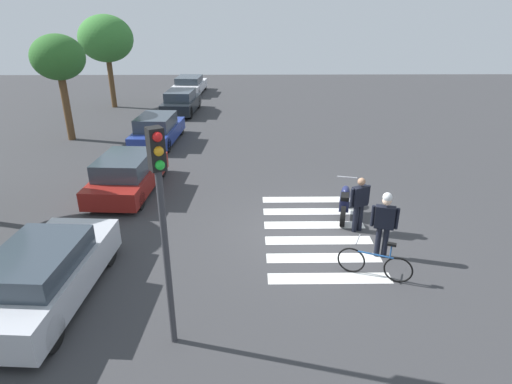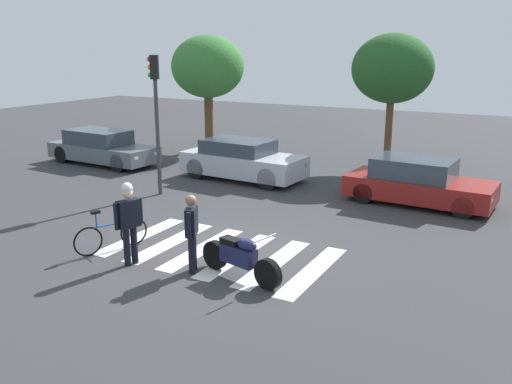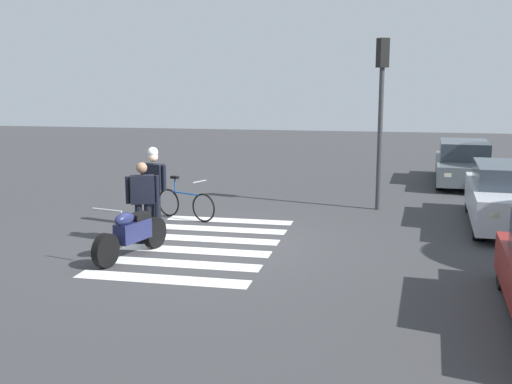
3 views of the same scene
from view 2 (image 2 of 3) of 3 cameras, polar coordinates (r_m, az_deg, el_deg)
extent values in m
plane|color=#38383A|center=(12.22, -3.87, -6.35)|extent=(60.00, 60.00, 0.00)
cylinder|color=black|center=(10.32, 1.26, -8.64)|extent=(0.62, 0.28, 0.60)
cylinder|color=black|center=(11.26, -4.33, -6.61)|extent=(0.62, 0.28, 0.60)
cube|color=#1E234C|center=(10.74, -1.86, -6.63)|extent=(0.84, 0.47, 0.36)
ellipsoid|color=#1E234C|center=(10.49, -0.97, -5.58)|extent=(0.52, 0.35, 0.24)
cube|color=black|center=(10.79, -2.64, -5.18)|extent=(0.49, 0.34, 0.12)
cylinder|color=#A5A5AD|center=(10.11, 0.94, -4.88)|extent=(0.19, 0.61, 0.04)
torus|color=black|center=(12.82, -12.74, -4.08)|extent=(0.30, 0.63, 0.67)
torus|color=black|center=(12.42, -17.26, -5.01)|extent=(0.30, 0.63, 0.67)
cylinder|color=#1E4C8C|center=(12.52, -15.05, -3.33)|extent=(0.37, 0.79, 0.04)
cylinder|color=#1E4C8C|center=(12.35, -16.48, -2.86)|extent=(0.04, 0.04, 0.34)
cube|color=black|center=(12.30, -16.54, -2.06)|extent=(0.17, 0.22, 0.06)
cylinder|color=#99999E|center=(12.59, -13.34, -1.59)|extent=(0.43, 0.21, 0.03)
cylinder|color=black|center=(11.20, -6.62, -6.25)|extent=(0.14, 0.14, 0.80)
cylinder|color=black|center=(11.03, -6.78, -6.59)|extent=(0.14, 0.14, 0.80)
cube|color=black|center=(10.88, -6.81, -3.06)|extent=(0.38, 0.51, 0.57)
sphere|color=#8C664C|center=(10.76, -6.88, -0.88)|extent=(0.22, 0.22, 0.22)
cylinder|color=black|center=(11.15, -6.56, -2.61)|extent=(0.09, 0.09, 0.54)
cylinder|color=black|center=(10.62, -7.07, -3.54)|extent=(0.09, 0.09, 0.54)
cylinder|color=black|center=(11.65, -13.44, -5.64)|extent=(0.14, 0.14, 0.83)
cylinder|color=black|center=(11.74, -12.70, -5.44)|extent=(0.14, 0.14, 0.83)
cube|color=black|center=(11.47, -13.28, -2.23)|extent=(0.33, 0.52, 0.59)
sphere|color=beige|center=(11.35, -13.41, -0.09)|extent=(0.22, 0.22, 0.22)
cylinder|color=black|center=(11.33, -14.52, -2.53)|extent=(0.09, 0.09, 0.56)
cylinder|color=black|center=(11.62, -12.06, -1.94)|extent=(0.09, 0.09, 0.56)
sphere|color=white|center=(11.33, -13.44, 0.41)|extent=(0.24, 0.24, 0.24)
cube|color=silver|center=(13.48, -12.03, -4.56)|extent=(0.45, 2.93, 0.01)
cube|color=silver|center=(12.94, -8.97, -5.24)|extent=(0.45, 2.93, 0.01)
cube|color=silver|center=(12.44, -5.64, -5.96)|extent=(0.45, 2.93, 0.01)
cube|color=silver|center=(12.00, -2.04, -6.71)|extent=(0.45, 2.93, 0.01)
cube|color=silver|center=(11.60, 1.84, -7.49)|extent=(0.45, 2.93, 0.01)
cube|color=silver|center=(11.26, 5.98, -8.28)|extent=(0.45, 2.93, 0.01)
cylinder|color=black|center=(21.48, -11.53, 3.69)|extent=(0.69, 0.26, 0.68)
cylinder|color=black|center=(20.49, -14.27, 2.99)|extent=(0.69, 0.26, 0.68)
cylinder|color=black|center=(23.70, -17.05, 4.38)|extent=(0.69, 0.26, 0.68)
cylinder|color=black|center=(22.81, -19.74, 3.76)|extent=(0.69, 0.26, 0.68)
cube|color=slate|center=(22.06, -15.78, 4.10)|extent=(4.68, 1.94, 0.59)
cube|color=#333D47|center=(22.14, -16.29, 5.59)|extent=(2.56, 1.61, 0.55)
cube|color=#F2EDCC|center=(20.84, -10.52, 4.04)|extent=(0.09, 0.20, 0.12)
cube|color=#F2EDCC|center=(20.09, -12.55, 3.53)|extent=(0.09, 0.20, 0.12)
cylinder|color=black|center=(18.64, 3.69, 2.32)|extent=(0.73, 0.27, 0.71)
cylinder|color=black|center=(17.34, 1.28, 1.38)|extent=(0.73, 0.27, 0.71)
cylinder|color=black|center=(20.15, -3.59, 3.28)|extent=(0.73, 0.27, 0.71)
cylinder|color=black|center=(18.95, -6.28, 2.46)|extent=(0.73, 0.27, 0.71)
cube|color=#B7BAC1|center=(18.68, -1.34, 2.98)|extent=(4.37, 2.03, 0.71)
cube|color=#333D47|center=(18.69, -1.90, 4.82)|extent=(2.40, 1.69, 0.47)
cube|color=#F2EDCC|center=(18.11, 5.18, 2.88)|extent=(0.09, 0.20, 0.12)
cube|color=#F2EDCC|center=(17.14, 3.48, 2.22)|extent=(0.09, 0.20, 0.12)
cylinder|color=black|center=(16.95, 22.05, -0.25)|extent=(0.62, 0.26, 0.60)
cylinder|color=black|center=(15.48, 21.00, -1.53)|extent=(0.62, 0.26, 0.60)
cylinder|color=black|center=(17.60, 13.08, 1.01)|extent=(0.62, 0.26, 0.60)
cylinder|color=black|center=(16.19, 11.28, -0.10)|extent=(0.62, 0.26, 0.60)
cube|color=maroon|center=(16.46, 16.83, 0.37)|extent=(4.23, 2.02, 0.60)
cube|color=#333D47|center=(16.38, 16.29, 2.45)|extent=(2.32, 1.69, 0.57)
cube|color=#F2EDCC|center=(16.60, 24.10, 0.13)|extent=(0.09, 0.20, 0.12)
cube|color=#F2EDCC|center=(15.52, 23.48, -0.77)|extent=(0.09, 0.20, 0.12)
cylinder|color=#38383D|center=(16.81, -10.30, 5.59)|extent=(0.12, 0.12, 3.52)
cube|color=black|center=(16.60, -10.64, 12.80)|extent=(0.33, 0.33, 0.70)
sphere|color=red|center=(16.61, -11.14, 13.57)|extent=(0.16, 0.16, 0.16)
sphere|color=orange|center=(16.62, -11.10, 12.78)|extent=(0.16, 0.16, 0.16)
sphere|color=green|center=(16.63, -11.06, 11.99)|extent=(0.16, 0.16, 0.16)
cylinder|color=brown|center=(24.19, -4.97, 7.32)|extent=(0.38, 0.38, 2.46)
ellipsoid|color=#387A33|center=(23.99, -5.10, 13.02)|extent=(3.14, 3.14, 2.67)
cylinder|color=brown|center=(20.95, 13.76, 5.93)|extent=(0.27, 0.27, 2.59)
ellipsoid|color=#235623|center=(20.72, 14.17, 12.50)|extent=(2.95, 2.95, 2.51)
camera|label=1|loc=(20.47, -28.96, 17.52)|focal=30.34mm
camera|label=3|loc=(14.25, 50.67, 4.42)|focal=43.87mm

